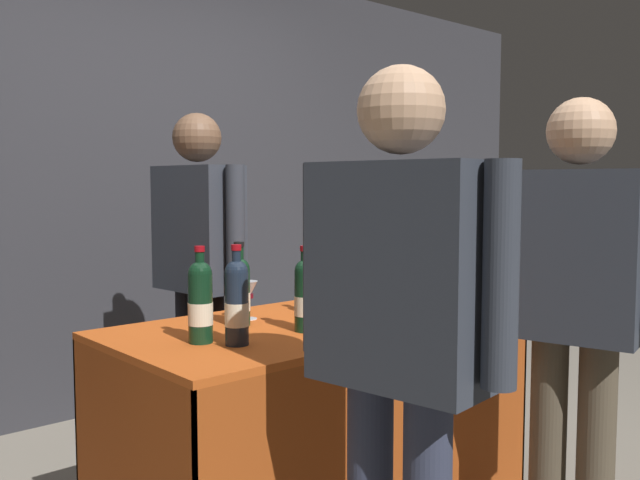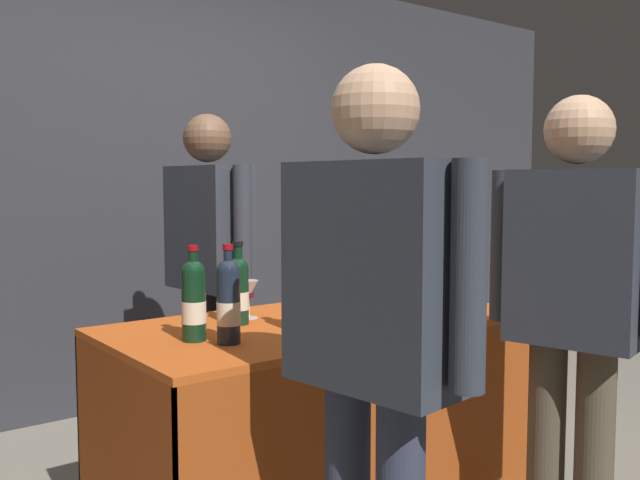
# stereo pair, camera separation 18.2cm
# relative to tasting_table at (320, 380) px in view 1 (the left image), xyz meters

# --- Properties ---
(back_partition) EXTENTS (7.38, 0.12, 2.62)m
(back_partition) POSITION_rel_tasting_table_xyz_m (0.00, 1.77, 0.77)
(back_partition) COLOR #2D2D33
(back_partition) RESTS_ON ground_plane
(tasting_table) EXTENTS (1.58, 0.79, 0.77)m
(tasting_table) POSITION_rel_tasting_table_xyz_m (0.00, 0.00, 0.00)
(tasting_table) COLOR #B74C19
(tasting_table) RESTS_ON ground_plane
(featured_wine_bottle) EXTENTS (0.08, 0.08, 0.32)m
(featured_wine_bottle) POSITION_rel_tasting_table_xyz_m (-0.47, -0.14, 0.37)
(featured_wine_bottle) COLOR #192333
(featured_wine_bottle) RESTS_ON tasting_table
(display_bottle_0) EXTENTS (0.08, 0.08, 0.35)m
(display_bottle_0) POSITION_rel_tasting_table_xyz_m (0.18, -0.13, 0.39)
(display_bottle_0) COLOR #192333
(display_bottle_0) RESTS_ON tasting_table
(display_bottle_1) EXTENTS (0.08, 0.08, 0.31)m
(display_bottle_1) POSITION_rel_tasting_table_xyz_m (-0.54, -0.03, 0.37)
(display_bottle_1) COLOR black
(display_bottle_1) RESTS_ON tasting_table
(display_bottle_2) EXTENTS (0.08, 0.08, 0.30)m
(display_bottle_2) POSITION_rel_tasting_table_xyz_m (-0.18, -0.12, 0.36)
(display_bottle_2) COLOR black
(display_bottle_2) RESTS_ON tasting_table
(display_bottle_3) EXTENTS (0.08, 0.08, 0.32)m
(display_bottle_3) POSITION_rel_tasting_table_xyz_m (0.06, 0.03, 0.37)
(display_bottle_3) COLOR #38230F
(display_bottle_3) RESTS_ON tasting_table
(display_bottle_4) EXTENTS (0.07, 0.07, 0.34)m
(display_bottle_4) POSITION_rel_tasting_table_xyz_m (0.18, 0.05, 0.38)
(display_bottle_4) COLOR #192333
(display_bottle_4) RESTS_ON tasting_table
(display_bottle_5) EXTENTS (0.07, 0.07, 0.33)m
(display_bottle_5) POSITION_rel_tasting_table_xyz_m (0.37, 0.27, 0.38)
(display_bottle_5) COLOR black
(display_bottle_5) RESTS_ON tasting_table
(display_bottle_6) EXTENTS (0.08, 0.08, 0.30)m
(display_bottle_6) POSITION_rel_tasting_table_xyz_m (-0.29, 0.11, 0.36)
(display_bottle_6) COLOR black
(display_bottle_6) RESTS_ON tasting_table
(wine_glass_near_vendor) EXTENTS (0.08, 0.08, 0.14)m
(wine_glass_near_vendor) POSITION_rel_tasting_table_xyz_m (-0.20, 0.18, 0.34)
(wine_glass_near_vendor) COLOR silver
(wine_glass_near_vendor) RESTS_ON tasting_table
(vendor_presenter) EXTENTS (0.25, 0.61, 1.59)m
(vendor_presenter) POSITION_rel_tasting_table_xyz_m (-0.05, 0.78, 0.42)
(vendor_presenter) COLOR black
(vendor_presenter) RESTS_ON ground_plane
(taster_foreground_right) EXTENTS (0.30, 0.55, 1.55)m
(taster_foreground_right) POSITION_rel_tasting_table_xyz_m (0.39, -0.82, 0.38)
(taster_foreground_right) COLOR #4C4233
(taster_foreground_right) RESTS_ON ground_plane
(taster_foreground_left) EXTENTS (0.27, 0.61, 1.56)m
(taster_foreground_left) POSITION_rel_tasting_table_xyz_m (-0.44, -0.79, 0.40)
(taster_foreground_left) COLOR #2D3347
(taster_foreground_left) RESTS_ON ground_plane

